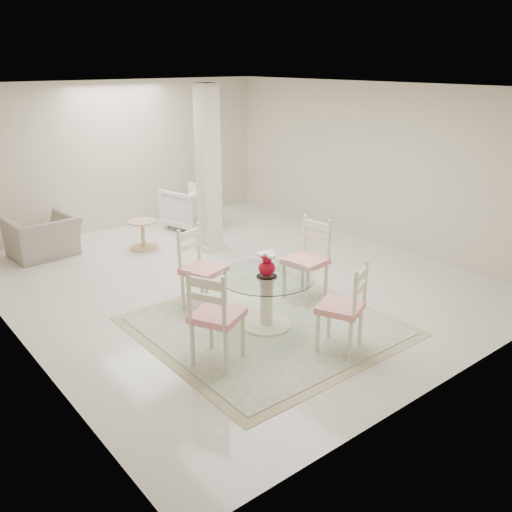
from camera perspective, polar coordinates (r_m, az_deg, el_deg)
ground at (r=7.96m, az=-2.49°, el=-2.43°), size 7.00×7.00×0.00m
room_shell at (r=7.46m, az=-2.71°, el=10.87°), size 6.02×7.02×2.71m
column at (r=8.88m, az=-5.04°, el=8.98°), size 0.30×0.30×2.70m
area_rug at (r=6.59m, az=1.10°, el=-7.37°), size 2.78×2.78×0.02m
dining_table at (r=6.44m, az=1.12°, el=-4.77°), size 1.14×1.14×0.66m
red_vase at (r=6.26m, az=1.16°, el=-0.82°), size 0.23×0.22×0.31m
dining_chair_east at (r=7.15m, az=5.65°, el=0.28°), size 0.54×0.54×1.21m
dining_chair_north at (r=6.89m, az=-6.08°, el=-0.63°), size 0.59×0.59×1.18m
dining_chair_west at (r=5.55m, az=-4.49°, el=-5.73°), size 0.64×0.64×1.20m
dining_chair_south at (r=5.91m, az=9.60°, el=-4.73°), size 0.59×0.59×1.12m
recliner_taupe at (r=9.43m, az=-21.52°, el=1.91°), size 1.09×0.97×0.66m
armchair_white at (r=10.37m, az=-6.93°, el=5.10°), size 1.03×1.04×0.79m
side_table at (r=9.35m, az=-11.80°, el=2.09°), size 0.47×0.47×0.49m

